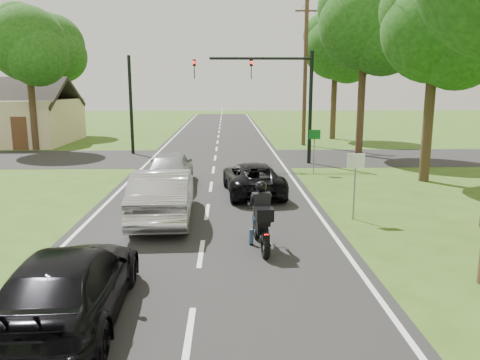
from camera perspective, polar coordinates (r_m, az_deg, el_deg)
name	(u,v)px	position (r m, az deg, el deg)	size (l,w,h in m)	color
ground	(201,254)	(12.06, -4.77, -8.94)	(140.00, 140.00, 0.00)	#2F4D15
road	(212,178)	(21.71, -3.40, 0.29)	(8.00, 100.00, 0.01)	black
cross_road	(215,158)	(27.62, -3.04, 2.68)	(60.00, 7.00, 0.01)	black
motorcycle_rider	(261,223)	(12.13, 2.62, -5.22)	(0.62, 2.12, 1.82)	black
dark_suv	(253,178)	(18.36, 1.55, 0.25)	(2.07, 4.49, 1.25)	black
silver_sedan	(163,194)	(14.92, -9.35, -1.75)	(1.73, 4.96, 1.63)	silver
silver_suv	(170,168)	(20.05, -8.48, 1.49)	(1.80, 4.48, 1.53)	#A9AEB2
dark_car_behind	(70,285)	(9.08, -20.06, -11.91)	(1.92, 4.73, 1.37)	black
traffic_signal	(276,87)	(25.43, 4.44, 11.26)	(6.38, 0.44, 6.00)	black
signal_pole_far	(131,105)	(29.90, -13.15, 8.84)	(0.20, 0.20, 6.00)	black
utility_pole_far	(305,73)	(33.77, 7.95, 12.82)	(1.60, 0.28, 10.00)	brown
sign_white	(356,170)	(15.06, 13.91, 1.18)	(0.55, 0.07, 2.12)	slate
sign_green	(314,141)	(22.82, 9.06, 4.75)	(0.55, 0.07, 2.12)	slate
tree_row_c	(443,36)	(22.15, 23.49, 15.81)	(4.80, 4.65, 8.76)	#332316
tree_row_d	(371,29)	(29.48, 15.69, 17.32)	(5.76, 5.58, 10.45)	#332316
tree_row_e	(340,51)	(38.20, 12.08, 15.14)	(5.28, 5.12, 9.61)	#332316
tree_left_near	(30,48)	(33.54, -24.18, 14.46)	(5.12, 4.96, 9.22)	#332316
tree_left_far	(55,50)	(43.59, -21.64, 14.51)	(5.76, 5.58, 10.14)	#332316
house	(1,119)	(39.10, -27.10, 6.62)	(10.20, 8.00, 4.84)	tan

